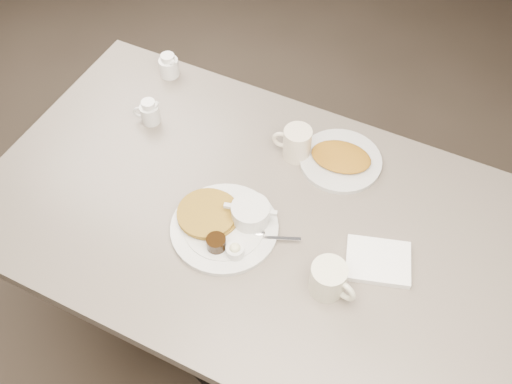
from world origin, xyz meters
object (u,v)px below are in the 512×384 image
at_px(diner_table, 253,246).
at_px(creamer_right, 169,66).
at_px(hash_plate, 341,159).
at_px(main_plate, 227,222).
at_px(creamer_left, 149,112).
at_px(coffee_mug_near, 329,279).
at_px(coffee_mug_far, 296,143).

distance_m(diner_table, creamer_right, 0.66).
bearing_deg(hash_plate, main_plate, -118.71).
xyz_separation_m(main_plate, creamer_left, (-0.39, 0.24, 0.01)).
distance_m(coffee_mug_near, creamer_right, 0.91).
distance_m(creamer_left, creamer_right, 0.21).
relative_size(coffee_mug_near, coffee_mug_far, 1.11).
relative_size(main_plate, hash_plate, 1.41).
height_order(diner_table, main_plate, main_plate).
height_order(main_plate, coffee_mug_far, coffee_mug_far).
relative_size(diner_table, creamer_left, 17.95).
relative_size(coffee_mug_near, hash_plate, 0.50).
bearing_deg(coffee_mug_far, diner_table, -94.49).
bearing_deg(coffee_mug_near, main_plate, 170.50).
distance_m(coffee_mug_near, hash_plate, 0.41).
xyz_separation_m(coffee_mug_far, creamer_left, (-0.45, -0.07, -0.01)).
relative_size(main_plate, coffee_mug_far, 3.09).
xyz_separation_m(main_plate, coffee_mug_far, (0.06, 0.31, 0.03)).
relative_size(main_plate, coffee_mug_near, 2.78).
xyz_separation_m(diner_table, creamer_right, (-0.49, 0.38, 0.21)).
height_order(diner_table, coffee_mug_near, coffee_mug_near).
xyz_separation_m(diner_table, coffee_mug_near, (0.27, -0.12, 0.22)).
bearing_deg(coffee_mug_near, coffee_mug_far, 124.24).
xyz_separation_m(creamer_right, hash_plate, (0.64, -0.11, -0.02)).
height_order(diner_table, hash_plate, hash_plate).
bearing_deg(diner_table, creamer_right, 142.46).
height_order(coffee_mug_near, hash_plate, coffee_mug_near).
distance_m(main_plate, coffee_mug_far, 0.32).
xyz_separation_m(diner_table, hash_plate, (0.15, 0.27, 0.18)).
bearing_deg(hash_plate, creamer_right, 170.57).
bearing_deg(main_plate, hash_plate, 61.29).
relative_size(coffee_mug_far, creamer_left, 1.46).
height_order(main_plate, creamer_right, creamer_right).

